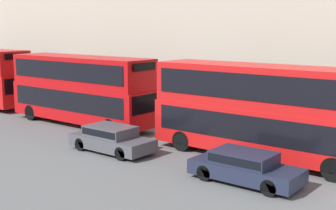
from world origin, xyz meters
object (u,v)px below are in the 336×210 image
car_hatchback (111,138)px  bus_second_in_queue (81,87)px  car_dark_sedan (245,166)px  bus_leading (263,108)px

car_hatchback → bus_second_in_queue: bearing=60.6°
car_dark_sedan → car_hatchback: (0.00, 7.36, 0.02)m
bus_leading → car_hatchback: bearing=118.2°
bus_leading → car_dark_sedan: 3.95m
bus_second_in_queue → car_hatchback: bearing=-119.4°
bus_leading → bus_second_in_queue: 12.36m
car_hatchback → car_dark_sedan: bearing=-90.0°
bus_leading → car_hatchback: size_ratio=2.48×
bus_second_in_queue → car_hatchback: 7.12m
bus_second_in_queue → car_dark_sedan: size_ratio=2.40×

